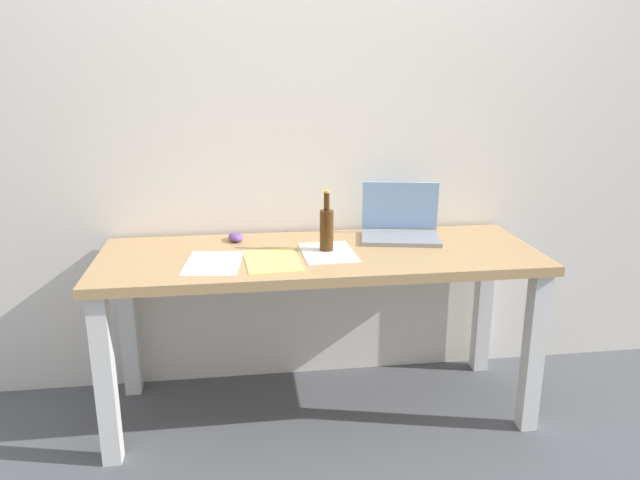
{
  "coord_description": "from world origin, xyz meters",
  "views": [
    {
      "loc": [
        -0.32,
        -2.36,
        1.48
      ],
      "look_at": [
        0.0,
        0.0,
        0.78
      ],
      "focal_mm": 34.1,
      "sensor_mm": 36.0,
      "label": 1
    }
  ],
  "objects_px": {
    "beer_bottle": "(327,228)",
    "computer_mouse": "(236,237)",
    "desk": "(320,275)",
    "laptop_right": "(400,226)"
  },
  "relations": [
    {
      "from": "laptop_right",
      "to": "computer_mouse",
      "type": "relative_size",
      "value": 3.78
    },
    {
      "from": "computer_mouse",
      "to": "beer_bottle",
      "type": "bearing_deg",
      "value": -41.31
    },
    {
      "from": "beer_bottle",
      "to": "computer_mouse",
      "type": "distance_m",
      "value": 0.43
    },
    {
      "from": "desk",
      "to": "laptop_right",
      "type": "relative_size",
      "value": 4.76
    },
    {
      "from": "desk",
      "to": "computer_mouse",
      "type": "relative_size",
      "value": 17.99
    },
    {
      "from": "beer_bottle",
      "to": "laptop_right",
      "type": "bearing_deg",
      "value": 22.74
    },
    {
      "from": "beer_bottle",
      "to": "computer_mouse",
      "type": "relative_size",
      "value": 2.53
    },
    {
      "from": "desk",
      "to": "computer_mouse",
      "type": "height_order",
      "value": "computer_mouse"
    },
    {
      "from": "desk",
      "to": "laptop_right",
      "type": "height_order",
      "value": "laptop_right"
    },
    {
      "from": "laptop_right",
      "to": "computer_mouse",
      "type": "height_order",
      "value": "laptop_right"
    }
  ]
}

